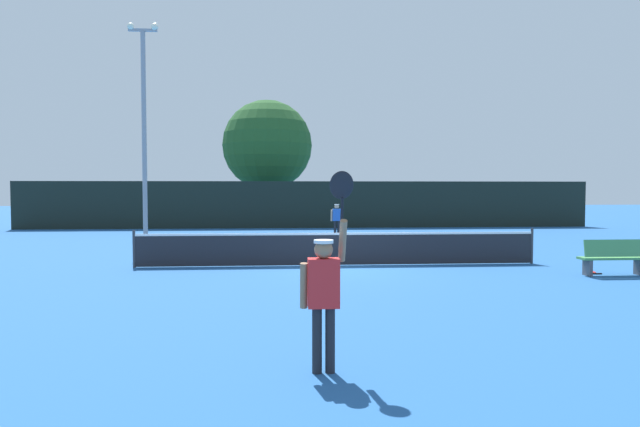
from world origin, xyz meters
The scene contains 12 objects.
ground_plane centered at (0.00, 0.00, 0.00)m, with size 120.00×120.00×0.00m, color #235693.
tennis_net centered at (0.00, 0.00, 0.51)m, with size 11.79×0.08×1.07m.
perimeter_fence centered at (0.00, 15.65, 1.35)m, with size 33.10×0.12×2.70m, color black.
player_serving centered at (-1.18, -9.34, 1.08)m, with size 0.67×0.39×2.47m.
player_receiving centered at (0.96, 9.56, 0.93)m, with size 0.57×0.23×1.54m.
tennis_ball centered at (-0.44, 0.90, 0.03)m, with size 0.07×0.07×0.07m, color #CCE033.
spare_racket centered at (6.59, -1.89, 0.02)m, with size 0.28×0.52×0.04m.
courtside_bench centered at (6.93, -2.42, 0.48)m, with size 1.80×0.44×0.95m.
light_pole centered at (-6.98, 6.06, 4.90)m, with size 1.18×0.28×8.67m.
large_tree centered at (-2.50, 21.08, 5.17)m, with size 5.98×5.98×8.18m.
parked_car_near centered at (-7.73, 21.10, 0.78)m, with size 1.97×4.23×1.69m.
parked_car_mid centered at (6.35, 23.84, 0.78)m, with size 2.43×4.41×1.69m.
Camera 1 is at (-1.73, -15.92, 2.23)m, focal length 30.82 mm.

